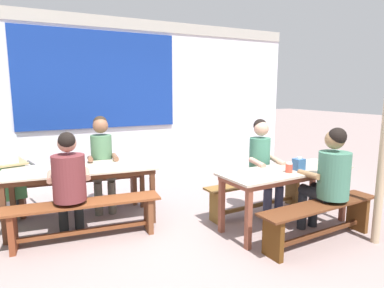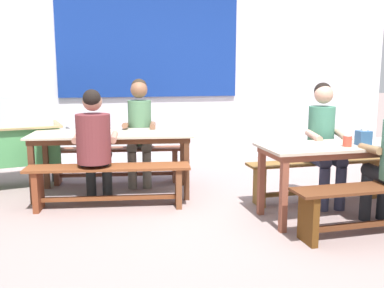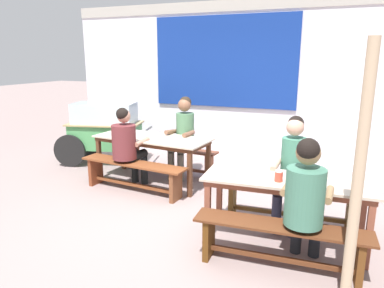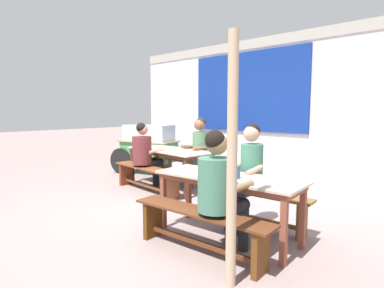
# 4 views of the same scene
# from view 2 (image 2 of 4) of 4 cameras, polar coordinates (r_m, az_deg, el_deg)

# --- Properties ---
(ground_plane) EXTENTS (40.00, 40.00, 0.00)m
(ground_plane) POSITION_cam_2_polar(r_m,az_deg,el_deg) (4.41, 3.02, -9.33)
(ground_plane) COLOR gray
(backdrop_wall) EXTENTS (7.18, 0.23, 2.96)m
(backdrop_wall) POSITION_cam_2_polar(r_m,az_deg,el_deg) (6.86, -2.61, 10.78)
(backdrop_wall) COLOR white
(backdrop_wall) RESTS_ON ground_plane
(dining_table_far) EXTENTS (1.90, 0.91, 0.73)m
(dining_table_far) POSITION_cam_2_polar(r_m,az_deg,el_deg) (5.04, -10.57, 0.71)
(dining_table_far) COLOR beige
(dining_table_far) RESTS_ON ground_plane
(dining_table_near) EXTENTS (1.76, 0.72, 0.73)m
(dining_table_near) POSITION_cam_2_polar(r_m,az_deg,el_deg) (4.46, 19.89, -1.01)
(dining_table_near) COLOR #C1AF9B
(dining_table_near) RESTS_ON ground_plane
(bench_far_back) EXTENTS (1.76, 0.42, 0.45)m
(bench_far_back) POSITION_cam_2_polar(r_m,az_deg,el_deg) (5.61, -9.99, -1.96)
(bench_far_back) COLOR brown
(bench_far_back) RESTS_ON ground_plane
(bench_far_front) EXTENTS (1.72, 0.48, 0.45)m
(bench_far_front) POSITION_cam_2_polar(r_m,az_deg,el_deg) (4.60, -11.00, -4.67)
(bench_far_front) COLOR brown
(bench_far_front) RESTS_ON ground_plane
(bench_near_back) EXTENTS (1.62, 0.36, 0.45)m
(bench_near_back) POSITION_cam_2_polar(r_m,az_deg,el_deg) (4.96, 16.27, -3.89)
(bench_near_back) COLOR brown
(bench_near_back) RESTS_ON ground_plane
(bench_near_front) EXTENTS (1.63, 0.40, 0.45)m
(bench_near_front) POSITION_cam_2_polar(r_m,az_deg,el_deg) (4.13, 23.69, -7.14)
(bench_near_front) COLOR #582E18
(bench_near_front) RESTS_ON ground_plane
(food_cart) EXTENTS (1.80, 1.05, 1.14)m
(food_cart) POSITION_cam_2_polar(r_m,az_deg,el_deg) (5.76, -24.03, 1.31)
(food_cart) COLOR #4C9A58
(food_cart) RESTS_ON ground_plane
(person_center_facing) EXTENTS (0.44, 0.52, 1.34)m
(person_center_facing) POSITION_cam_2_polar(r_m,az_deg,el_deg) (5.46, -6.99, 2.56)
(person_center_facing) COLOR #666357
(person_center_facing) RESTS_ON ground_plane
(person_left_back_turned) EXTENTS (0.48, 0.60, 1.25)m
(person_left_back_turned) POSITION_cam_2_polar(r_m,az_deg,el_deg) (4.60, -12.86, 0.40)
(person_left_back_turned) COLOR black
(person_left_back_turned) RESTS_ON ground_plane
(person_right_near_table) EXTENTS (0.41, 0.54, 1.31)m
(person_right_near_table) POSITION_cam_2_polar(r_m,az_deg,el_deg) (4.82, 17.13, 0.91)
(person_right_near_table) COLOR #323751
(person_right_near_table) RESTS_ON ground_plane
(tissue_box) EXTENTS (0.12, 0.11, 0.16)m
(tissue_box) POSITION_cam_2_polar(r_m,az_deg,el_deg) (4.43, 21.84, 0.78)
(tissue_box) COLOR #335D90
(tissue_box) RESTS_ON dining_table_near
(condiment_jar) EXTENTS (0.08, 0.08, 0.12)m
(condiment_jar) POSITION_cam_2_polar(r_m,az_deg,el_deg) (4.30, 19.97, 0.44)
(condiment_jar) COLOR #D14533
(condiment_jar) RESTS_ON dining_table_near
(soup_bowl) EXTENTS (0.13, 0.13, 0.04)m
(soup_bowl) POSITION_cam_2_polar(r_m,az_deg,el_deg) (5.12, -10.77, 1.85)
(soup_bowl) COLOR silver
(soup_bowl) RESTS_ON dining_table_far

